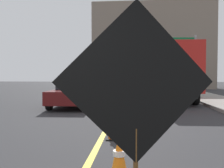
{
  "coord_description": "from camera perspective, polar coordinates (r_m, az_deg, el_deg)",
  "views": [
    {
      "loc": [
        0.81,
        -0.0,
        1.58
      ],
      "look_at": [
        0.33,
        5.19,
        1.39
      ],
      "focal_mm": 38.45,
      "sensor_mm": 36.0,
      "label": 1
    }
  ],
  "objects": [
    {
      "name": "box_truck",
      "position": [
        15.45,
        12.85,
        2.79
      ],
      "size": [
        2.86,
        7.85,
        3.29
      ],
      "color": "black",
      "rests_on": "ground"
    },
    {
      "name": "traffic_cone_far_lane",
      "position": [
        7.91,
        -2.37,
        -6.83
      ],
      "size": [
        0.36,
        0.36,
        0.73
      ],
      "color": "black",
      "rests_on": "ground"
    },
    {
      "name": "far_building_block",
      "position": [
        31.96,
        9.26,
        8.41
      ],
      "size": [
        14.42,
        7.1,
        10.27
      ],
      "primitive_type": "cube",
      "color": "gray",
      "rests_on": "ground"
    },
    {
      "name": "pickup_car",
      "position": [
        12.68,
        -8.62,
        -1.97
      ],
      "size": [
        2.17,
        4.88,
        1.38
      ],
      "color": "#591414",
      "rests_on": "ground"
    },
    {
      "name": "highway_guide_sign",
      "position": [
        21.43,
        17.19,
        6.89
      ],
      "size": [
        2.78,
        0.38,
        5.0
      ],
      "color": "gray",
      "rests_on": "ground"
    },
    {
      "name": "lane_center_stripe",
      "position": [
        6.26,
        -2.4,
        -12.55
      ],
      "size": [
        0.14,
        36.0,
        0.01
      ],
      "primitive_type": "cube",
      "color": "yellow",
      "rests_on": "ground"
    },
    {
      "name": "roadwork_sign",
      "position": [
        2.4,
        5.74,
        -0.6
      ],
      "size": [
        1.59,
        0.43,
        2.33
      ],
      "color": "#593819",
      "rests_on": "ground"
    },
    {
      "name": "traffic_cone_mid_lane",
      "position": [
        6.02,
        0.39,
        -9.87
      ],
      "size": [
        0.36,
        0.36,
        0.69
      ],
      "color": "black",
      "rests_on": "ground"
    },
    {
      "name": "arrow_board_trailer",
      "position": [
        11.08,
        3.03,
        -3.65
      ],
      "size": [
        1.6,
        1.83,
        2.7
      ],
      "color": "orange",
      "rests_on": "ground"
    },
    {
      "name": "traffic_cone_near_sign",
      "position": [
        3.78,
        1.71,
        -16.9
      ],
      "size": [
        0.36,
        0.36,
        0.72
      ],
      "color": "black",
      "rests_on": "ground"
    }
  ]
}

